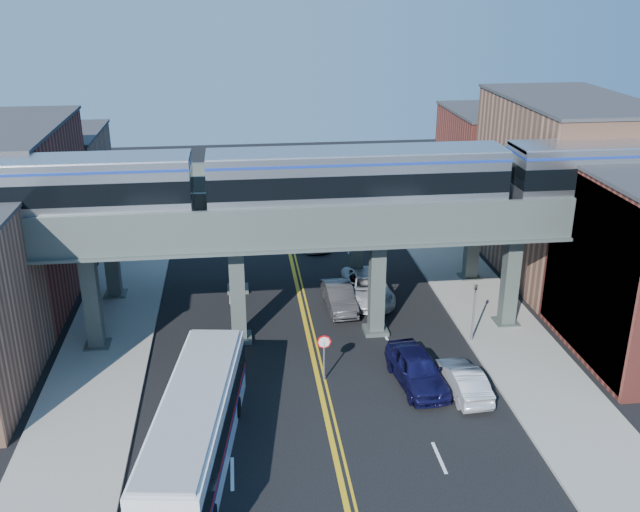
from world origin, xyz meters
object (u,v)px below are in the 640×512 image
object	(u,v)px
transit_train	(357,179)
car_lane_d	(312,236)
stop_sign	(324,350)
car_lane_a	(417,369)
car_parked_curb	(463,380)
traffic_signal	(474,307)
car_lane_c	(367,287)
car_lane_b	(339,297)
transit_bus	(196,431)

from	to	relation	value
transit_train	car_lane_d	xyz separation A→B (m)	(-0.81, 15.11, -8.65)
car_lane_d	transit_train	bearing A→B (deg)	-93.65
stop_sign	car_lane_a	distance (m)	4.86
transit_train	car_parked_curb	distance (m)	11.97
traffic_signal	car_lane_c	world-z (taller)	traffic_signal
car_lane_b	car_lane_d	distance (m)	11.70
traffic_signal	car_lane_d	world-z (taller)	traffic_signal
stop_sign	car_lane_b	size ratio (longest dim) A/B	0.56
transit_bus	car_parked_curb	size ratio (longest dim) A/B	2.81
car_lane_d	car_parked_curb	world-z (taller)	car_parked_curb
traffic_signal	car_lane_a	distance (m)	5.96
transit_train	stop_sign	xyz separation A→B (m)	(-2.42, -5.00, -7.62)
car_lane_a	transit_train	bearing A→B (deg)	104.49
traffic_signal	car_lane_d	bearing A→B (deg)	113.09
stop_sign	car_lane_c	world-z (taller)	stop_sign
car_lane_c	traffic_signal	bearing A→B (deg)	-54.60
car_lane_a	car_parked_curb	bearing A→B (deg)	-33.61
transit_bus	car_lane_c	xyz separation A→B (m)	(10.32, 15.73, -0.80)
transit_train	car_lane_a	xyz separation A→B (m)	(2.26, -5.97, -8.47)
car_lane_d	car_parked_curb	xyz separation A→B (m)	(5.17, -22.16, 0.01)
car_lane_d	car_parked_curb	distance (m)	22.75
transit_train	car_lane_b	world-z (taller)	transit_train
car_lane_a	transit_bus	bearing A→B (deg)	-161.31
car_lane_b	car_lane_c	distance (m)	2.38
traffic_signal	car_lane_c	bearing A→B (deg)	125.96
stop_sign	transit_train	bearing A→B (deg)	64.18
car_lane_b	car_lane_c	xyz separation A→B (m)	(2.03, 1.25, 0.06)
transit_bus	car_parked_curb	xyz separation A→B (m)	(13.04, 4.01, -0.90)
car_lane_b	stop_sign	bearing A→B (deg)	-106.38
transit_train	car_parked_curb	world-z (taller)	transit_train
car_lane_b	car_lane_c	bearing A→B (deg)	28.98
transit_train	traffic_signal	bearing A→B (deg)	-17.15
car_parked_curb	traffic_signal	bearing A→B (deg)	-116.71
car_lane_a	car_lane_b	bearing A→B (deg)	99.48
stop_sign	car_parked_curb	world-z (taller)	stop_sign
traffic_signal	car_lane_b	bearing A→B (deg)	141.72
stop_sign	car_lane_a	world-z (taller)	stop_sign
car_parked_curb	car_lane_b	bearing A→B (deg)	-69.55
car_lane_b	car_lane_a	bearing A→B (deg)	-77.05
transit_bus	transit_train	bearing A→B (deg)	-30.08
car_lane_d	car_lane_c	bearing A→B (deg)	-83.50
stop_sign	car_lane_c	xyz separation A→B (m)	(4.06, 9.67, -0.92)
transit_train	stop_sign	distance (m)	9.43
car_parked_curb	car_lane_d	bearing A→B (deg)	-80.79
stop_sign	car_lane_c	bearing A→B (deg)	67.23
transit_train	car_lane_b	xyz separation A→B (m)	(-0.39, 3.42, -8.60)
transit_bus	car_lane_d	distance (m)	27.34
transit_bus	car_lane_d	bearing A→B (deg)	-8.69
transit_bus	car_lane_a	distance (m)	12.09
stop_sign	car_lane_a	bearing A→B (deg)	-11.66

